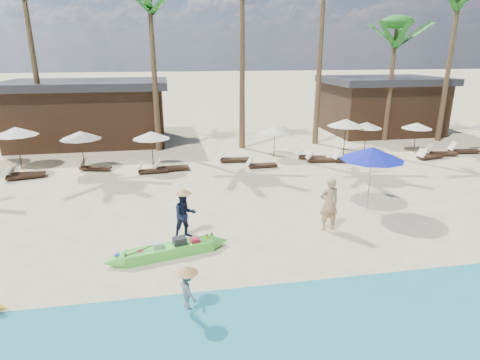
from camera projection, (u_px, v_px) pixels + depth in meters
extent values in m
plane|color=beige|center=(256.00, 244.00, 13.53)|extent=(240.00, 240.00, 0.00)
cube|color=tan|center=(305.00, 346.00, 8.85)|extent=(240.00, 4.50, 0.01)
cube|color=#5AE947|center=(169.00, 251.00, 12.71)|extent=(2.88, 1.21, 0.34)
cube|color=white|center=(169.00, 251.00, 12.71)|extent=(2.46, 0.96, 0.15)
cube|color=#262628|center=(180.00, 242.00, 12.77)|extent=(0.46, 0.39, 0.31)
cube|color=silver|center=(157.00, 246.00, 12.55)|extent=(0.36, 0.33, 0.25)
cube|color=red|center=(195.00, 241.00, 12.94)|extent=(0.31, 0.28, 0.20)
cylinder|color=red|center=(140.00, 252.00, 12.37)|extent=(0.20, 0.20, 0.08)
cylinder|color=#262628|center=(133.00, 255.00, 12.21)|extent=(0.18, 0.18, 0.07)
sphere|color=tan|center=(124.00, 255.00, 12.14)|extent=(0.16, 0.16, 0.16)
cylinder|color=yellow|center=(207.00, 238.00, 13.21)|extent=(0.12, 0.12, 0.16)
cylinder|color=yellow|center=(212.00, 237.00, 13.28)|extent=(0.12, 0.12, 0.16)
imported|color=tan|center=(329.00, 204.00, 14.34)|extent=(0.77, 0.53, 2.00)
imported|color=#141C38|center=(185.00, 215.00, 13.76)|extent=(0.97, 0.85, 1.69)
imported|color=gray|center=(188.00, 289.00, 9.74)|extent=(0.61, 0.77, 1.04)
cylinder|color=#99999E|center=(370.00, 180.00, 15.99)|extent=(0.06, 0.06, 2.58)
cone|color=#121EB2|center=(372.00, 153.00, 15.65)|extent=(2.47, 2.47, 0.51)
cylinder|color=#331E14|center=(19.00, 149.00, 21.79)|extent=(0.06, 0.06, 2.28)
cone|color=beige|center=(16.00, 131.00, 21.49)|extent=(2.28, 2.28, 0.46)
cube|color=#331E14|center=(28.00, 174.00, 20.77)|extent=(1.62, 0.61, 0.11)
cube|color=beige|center=(13.00, 169.00, 20.60)|extent=(0.39, 0.54, 0.47)
cube|color=#331E14|center=(26.00, 176.00, 20.43)|extent=(1.90, 1.00, 0.13)
cube|color=beige|center=(7.00, 171.00, 20.02)|extent=(0.53, 0.67, 0.53)
cylinder|color=#331E14|center=(83.00, 152.00, 21.42)|extent=(0.05, 0.05, 2.14)
cone|color=beige|center=(81.00, 135.00, 21.14)|extent=(2.14, 2.14, 0.43)
cube|color=#331E14|center=(96.00, 168.00, 21.80)|extent=(1.70, 0.92, 0.11)
cube|color=beige|center=(82.00, 163.00, 21.77)|extent=(0.49, 0.60, 0.47)
cube|color=#331E14|center=(153.00, 171.00, 21.35)|extent=(1.56, 0.58, 0.11)
cube|color=beige|center=(140.00, 167.00, 21.12)|extent=(0.37, 0.52, 0.45)
cylinder|color=#331E14|center=(152.00, 151.00, 21.93)|extent=(0.05, 0.05, 2.02)
cone|color=beige|center=(151.00, 135.00, 21.66)|extent=(2.02, 2.02, 0.40)
cube|color=#331E14|center=(172.00, 168.00, 21.77)|extent=(1.84, 0.74, 0.13)
cube|color=beige|center=(157.00, 163.00, 21.47)|extent=(0.45, 0.61, 0.52)
cylinder|color=#331E14|center=(274.00, 143.00, 24.32)|extent=(0.05, 0.05, 1.84)
cone|color=beige|center=(275.00, 130.00, 24.08)|extent=(1.84, 1.84, 0.37)
cube|color=#331E14|center=(235.00, 159.00, 23.50)|extent=(1.80, 0.72, 0.12)
cube|color=beige|center=(222.00, 155.00, 23.34)|extent=(0.44, 0.60, 0.51)
cube|color=#331E14|center=(262.00, 165.00, 22.39)|extent=(1.61, 0.53, 0.11)
cube|color=beige|center=(250.00, 161.00, 22.18)|extent=(0.36, 0.52, 0.47)
cylinder|color=#331E14|center=(345.00, 138.00, 24.60)|extent=(0.06, 0.06, 2.23)
cone|color=beige|center=(346.00, 123.00, 24.31)|extent=(2.23, 2.23, 0.45)
cube|color=#331E14|center=(321.00, 160.00, 23.49)|extent=(1.64, 0.68, 0.11)
cube|color=beige|center=(309.00, 155.00, 23.35)|extent=(0.41, 0.55, 0.47)
cube|color=#331E14|center=(312.00, 157.00, 24.08)|extent=(1.71, 1.01, 0.11)
cube|color=beige|center=(300.00, 152.00, 24.09)|extent=(0.51, 0.62, 0.48)
cylinder|color=#331E14|center=(365.00, 138.00, 25.44)|extent=(0.05, 0.05, 1.92)
cone|color=beige|center=(367.00, 125.00, 25.18)|extent=(1.92, 1.92, 0.38)
cube|color=#331E14|center=(348.00, 159.00, 23.62)|extent=(1.87, 0.72, 0.13)
cube|color=beige|center=(336.00, 154.00, 23.33)|extent=(0.45, 0.62, 0.54)
cylinder|color=#331E14|center=(415.00, 138.00, 25.48)|extent=(0.05, 0.05, 1.87)
cone|color=beige|center=(417.00, 126.00, 25.24)|extent=(1.87, 1.87, 0.37)
cube|color=#331E14|center=(431.00, 156.00, 24.19)|extent=(1.81, 0.94, 0.12)
cube|color=beige|center=(422.00, 153.00, 23.80)|extent=(0.50, 0.63, 0.50)
cube|color=#331E14|center=(441.00, 153.00, 24.88)|extent=(1.93, 0.91, 0.13)
cube|color=beige|center=(429.00, 148.00, 24.78)|extent=(0.51, 0.66, 0.54)
cube|color=#331E14|center=(464.00, 151.00, 25.48)|extent=(1.91, 0.85, 0.13)
cube|color=beige|center=(453.00, 146.00, 25.35)|extent=(0.49, 0.65, 0.54)
cone|color=brown|center=(34.00, 64.00, 24.20)|extent=(0.40, 0.40, 10.89)
cone|color=brown|center=(154.00, 71.00, 24.78)|extent=(0.40, 0.40, 10.08)
cone|color=brown|center=(242.00, 61.00, 25.29)|extent=(0.40, 0.40, 11.26)
cone|color=brown|center=(321.00, 45.00, 26.24)|extent=(0.40, 0.40, 13.16)
cone|color=brown|center=(391.00, 84.00, 28.07)|extent=(0.40, 0.40, 8.07)
ellipsoid|color=#1A6619|center=(398.00, 22.00, 26.83)|extent=(2.08, 2.08, 0.88)
cone|color=brown|center=(449.00, 65.00, 27.53)|extent=(0.40, 0.40, 10.64)
cube|color=#331E14|center=(90.00, 116.00, 27.97)|extent=(10.00, 6.00, 3.80)
cube|color=#2D2D33|center=(87.00, 84.00, 27.31)|extent=(10.80, 6.60, 0.50)
cube|color=#331E14|center=(381.00, 108.00, 31.72)|extent=(8.00, 6.00, 3.80)
cube|color=#2D2D33|center=(384.00, 80.00, 31.06)|extent=(8.80, 6.60, 0.50)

